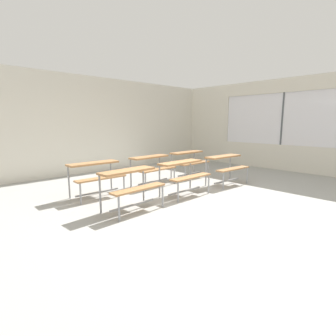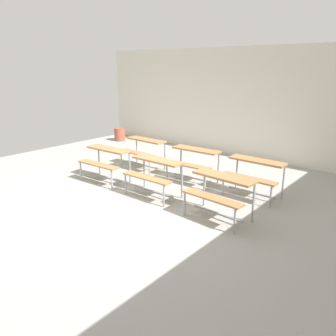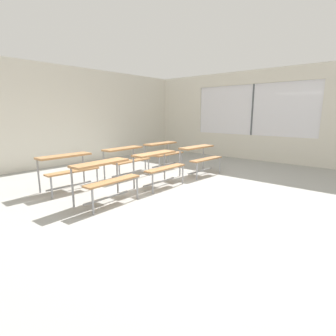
{
  "view_description": "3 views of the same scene",
  "coord_description": "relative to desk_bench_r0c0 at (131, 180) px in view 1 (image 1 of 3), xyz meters",
  "views": [
    {
      "loc": [
        -3.8,
        -3.3,
        1.6
      ],
      "look_at": [
        0.37,
        1.12,
        0.53
      ],
      "focal_mm": 28.0,
      "sensor_mm": 36.0,
      "label": 1
    },
    {
      "loc": [
        4.51,
        -4.01,
        2.49
      ],
      "look_at": [
        0.39,
        0.9,
        0.52
      ],
      "focal_mm": 35.49,
      "sensor_mm": 36.0,
      "label": 2
    },
    {
      "loc": [
        -3.8,
        -3.3,
        1.6
      ],
      "look_at": [
        0.38,
        0.32,
        0.43
      ],
      "focal_mm": 28.0,
      "sensor_mm": 36.0,
      "label": 3
    }
  ],
  "objects": [
    {
      "name": "desk_bench_r1c1",
      "position": [
        1.52,
        1.22,
        0.0
      ],
      "size": [
        1.13,
        0.64,
        0.74
      ],
      "rotation": [
        0.0,
        0.0,
        0.05
      ],
      "color": "#A87547",
      "rests_on": "ground"
    },
    {
      "name": "desk_bench_r0c2",
      "position": [
        2.96,
        -0.03,
        0.0
      ],
      "size": [
        1.13,
        0.65,
        0.74
      ],
      "rotation": [
        0.0,
        0.0,
        -0.05
      ],
      "color": "#A87547",
      "rests_on": "ground"
    },
    {
      "name": "desk_bench_r0c0",
      "position": [
        0.0,
        0.0,
        0.0
      ],
      "size": [
        1.13,
        0.64,
        0.74
      ],
      "rotation": [
        0.0,
        0.0,
        0.05
      ],
      "color": "#A87547",
      "rests_on": "ground"
    },
    {
      "name": "wall_back",
      "position": [
        1.11,
        3.98,
        0.94
      ],
      "size": [
        10.0,
        0.12,
        3.0
      ],
      "primitive_type": "cube",
      "color": "silver",
      "rests_on": "ground"
    },
    {
      "name": "desk_bench_r0c1",
      "position": [
        1.43,
        0.03,
        0.0
      ],
      "size": [
        1.11,
        0.6,
        0.74
      ],
      "rotation": [
        0.0,
        0.0,
        0.01
      ],
      "color": "#A87547",
      "rests_on": "ground"
    },
    {
      "name": "wall_right",
      "position": [
        6.11,
        -0.66,
        0.88
      ],
      "size": [
        0.12,
        9.0,
        3.0
      ],
      "color": "silver",
      "rests_on": "ground"
    },
    {
      "name": "ground",
      "position": [
        1.11,
        -0.52,
        -0.59
      ],
      "size": [
        10.0,
        9.0,
        0.05
      ],
      "primitive_type": "cube",
      "color": "#9E9E99"
    },
    {
      "name": "desk_bench_r1c0",
      "position": [
        -0.03,
        1.24,
        0.0
      ],
      "size": [
        1.11,
        0.61,
        0.74
      ],
      "rotation": [
        0.0,
        0.0,
        -0.02
      ],
      "color": "#A87547",
      "rests_on": "ground"
    },
    {
      "name": "desk_bench_r1c2",
      "position": [
        2.95,
        1.25,
        0.0
      ],
      "size": [
        1.1,
        0.59,
        0.74
      ],
      "rotation": [
        0.0,
        0.0,
        0.0
      ],
      "color": "#A87547",
      "rests_on": "ground"
    }
  ]
}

